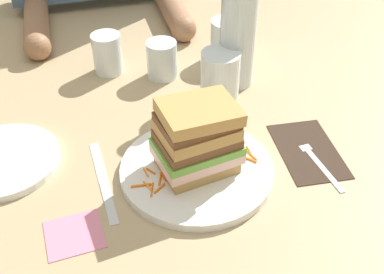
{
  "coord_description": "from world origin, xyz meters",
  "views": [
    {
      "loc": [
        -0.17,
        -0.59,
        0.55
      ],
      "look_at": [
        -0.01,
        0.0,
        0.06
      ],
      "focal_mm": 44.8,
      "sensor_mm": 36.0,
      "label": 1
    }
  ],
  "objects_px": {
    "knife": "(104,183)",
    "juice_glass": "(220,76)",
    "empty_tumbler_0": "(163,60)",
    "napkin_pink": "(74,234)",
    "water_bottle": "(238,28)",
    "side_plate": "(3,161)",
    "empty_tumbler_1": "(228,40)",
    "napkin_dark": "(308,150)",
    "fork": "(315,157)",
    "empty_tumbler_2": "(107,54)",
    "sandwich": "(197,138)",
    "main_plate": "(197,170)"
  },
  "relations": [
    {
      "from": "main_plate",
      "to": "water_bottle",
      "type": "bearing_deg",
      "value": 58.53
    },
    {
      "from": "knife",
      "to": "juice_glass",
      "type": "xyz_separation_m",
      "value": [
        0.26,
        0.2,
        0.04
      ]
    },
    {
      "from": "juice_glass",
      "to": "side_plate",
      "type": "xyz_separation_m",
      "value": [
        -0.42,
        -0.11,
        -0.03
      ]
    },
    {
      "from": "water_bottle",
      "to": "napkin_pink",
      "type": "bearing_deg",
      "value": -137.51
    },
    {
      "from": "sandwich",
      "to": "side_plate",
      "type": "xyz_separation_m",
      "value": [
        -0.31,
        0.11,
        -0.07
      ]
    },
    {
      "from": "side_plate",
      "to": "fork",
      "type": "bearing_deg",
      "value": -13.69
    },
    {
      "from": "sandwich",
      "to": "juice_glass",
      "type": "xyz_separation_m",
      "value": [
        0.11,
        0.22,
        -0.03
      ]
    },
    {
      "from": "fork",
      "to": "sandwich",
      "type": "bearing_deg",
      "value": 175.12
    },
    {
      "from": "juice_glass",
      "to": "empty_tumbler_1",
      "type": "bearing_deg",
      "value": 65.54
    },
    {
      "from": "sandwich",
      "to": "water_bottle",
      "type": "height_order",
      "value": "water_bottle"
    },
    {
      "from": "sandwich",
      "to": "water_bottle",
      "type": "distance_m",
      "value": 0.3
    },
    {
      "from": "fork",
      "to": "juice_glass",
      "type": "relative_size",
      "value": 1.77
    },
    {
      "from": "empty_tumbler_0",
      "to": "empty_tumbler_2",
      "type": "height_order",
      "value": "empty_tumbler_2"
    },
    {
      "from": "sandwich",
      "to": "side_plate",
      "type": "relative_size",
      "value": 0.75
    },
    {
      "from": "side_plate",
      "to": "empty_tumbler_1",
      "type": "bearing_deg",
      "value": 26.83
    },
    {
      "from": "empty_tumbler_2",
      "to": "knife",
      "type": "bearing_deg",
      "value": -98.92
    },
    {
      "from": "sandwich",
      "to": "empty_tumbler_1",
      "type": "bearing_deg",
      "value": 64.31
    },
    {
      "from": "napkin_pink",
      "to": "water_bottle",
      "type": "bearing_deg",
      "value": 42.49
    },
    {
      "from": "juice_glass",
      "to": "empty_tumbler_0",
      "type": "xyz_separation_m",
      "value": [
        -0.1,
        0.1,
        -0.0
      ]
    },
    {
      "from": "juice_glass",
      "to": "empty_tumbler_0",
      "type": "height_order",
      "value": "juice_glass"
    },
    {
      "from": "knife",
      "to": "juice_glass",
      "type": "height_order",
      "value": "juice_glass"
    },
    {
      "from": "knife",
      "to": "empty_tumbler_2",
      "type": "distance_m",
      "value": 0.36
    },
    {
      "from": "main_plate",
      "to": "napkin_dark",
      "type": "bearing_deg",
      "value": 1.16
    },
    {
      "from": "napkin_dark",
      "to": "empty_tumbler_0",
      "type": "distance_m",
      "value": 0.37
    },
    {
      "from": "knife",
      "to": "napkin_pink",
      "type": "relative_size",
      "value": 2.42
    },
    {
      "from": "napkin_dark",
      "to": "empty_tumbler_1",
      "type": "relative_size",
      "value": 1.79
    },
    {
      "from": "empty_tumbler_1",
      "to": "napkin_pink",
      "type": "bearing_deg",
      "value": -131.2
    },
    {
      "from": "napkin_dark",
      "to": "water_bottle",
      "type": "distance_m",
      "value": 0.28
    },
    {
      "from": "knife",
      "to": "side_plate",
      "type": "distance_m",
      "value": 0.18
    },
    {
      "from": "empty_tumbler_0",
      "to": "side_plate",
      "type": "height_order",
      "value": "empty_tumbler_0"
    },
    {
      "from": "napkin_pink",
      "to": "napkin_dark",
      "type": "bearing_deg",
      "value": 11.42
    },
    {
      "from": "napkin_dark",
      "to": "empty_tumbler_1",
      "type": "distance_m",
      "value": 0.35
    },
    {
      "from": "main_plate",
      "to": "napkin_pink",
      "type": "distance_m",
      "value": 0.22
    },
    {
      "from": "napkin_dark",
      "to": "fork",
      "type": "height_order",
      "value": "fork"
    },
    {
      "from": "napkin_dark",
      "to": "knife",
      "type": "bearing_deg",
      "value": 178.04
    },
    {
      "from": "empty_tumbler_0",
      "to": "napkin_pink",
      "type": "bearing_deg",
      "value": -119.14
    },
    {
      "from": "empty_tumbler_1",
      "to": "napkin_pink",
      "type": "distance_m",
      "value": 0.58
    },
    {
      "from": "napkin_pink",
      "to": "side_plate",
      "type": "bearing_deg",
      "value": 119.06
    },
    {
      "from": "main_plate",
      "to": "juice_glass",
      "type": "height_order",
      "value": "juice_glass"
    },
    {
      "from": "main_plate",
      "to": "empty_tumbler_2",
      "type": "xyz_separation_m",
      "value": [
        -0.1,
        0.37,
        0.04
      ]
    },
    {
      "from": "napkin_dark",
      "to": "side_plate",
      "type": "bearing_deg",
      "value": 168.6
    },
    {
      "from": "juice_glass",
      "to": "empty_tumbler_2",
      "type": "distance_m",
      "value": 0.25
    },
    {
      "from": "empty_tumbler_0",
      "to": "juice_glass",
      "type": "bearing_deg",
      "value": -45.26
    },
    {
      "from": "knife",
      "to": "napkin_pink",
      "type": "distance_m",
      "value": 0.11
    },
    {
      "from": "juice_glass",
      "to": "empty_tumbler_1",
      "type": "height_order",
      "value": "juice_glass"
    },
    {
      "from": "juice_glass",
      "to": "empty_tumbler_1",
      "type": "relative_size",
      "value": 1.02
    },
    {
      "from": "napkin_dark",
      "to": "napkin_pink",
      "type": "relative_size",
      "value": 1.99
    },
    {
      "from": "napkin_dark",
      "to": "side_plate",
      "type": "relative_size",
      "value": 0.86
    },
    {
      "from": "empty_tumbler_1",
      "to": "empty_tumbler_0",
      "type": "bearing_deg",
      "value": -166.72
    },
    {
      "from": "sandwich",
      "to": "empty_tumbler_1",
      "type": "height_order",
      "value": "sandwich"
    }
  ]
}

